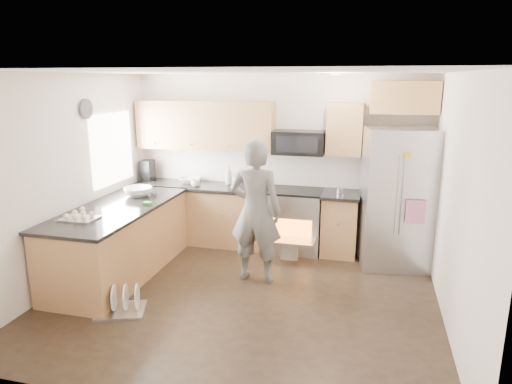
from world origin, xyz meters
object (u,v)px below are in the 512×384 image
(refrigerator, at_px, (398,198))
(person, at_px, (256,212))
(dish_rack, at_px, (120,305))
(stove_range, at_px, (296,207))

(refrigerator, height_order, person, refrigerator)
(person, bearing_deg, refrigerator, -150.34)
(refrigerator, relative_size, dish_rack, 3.00)
(refrigerator, xyz_separation_m, person, (-1.74, -0.95, -0.04))
(stove_range, bearing_deg, dish_rack, -123.23)
(person, xyz_separation_m, dish_rack, (-1.24, -1.22, -0.82))
(refrigerator, xyz_separation_m, dish_rack, (-2.98, -2.16, -0.87))
(stove_range, bearing_deg, refrigerator, -8.99)
(stove_range, xyz_separation_m, person, (-0.32, -1.17, 0.23))
(refrigerator, relative_size, person, 1.05)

